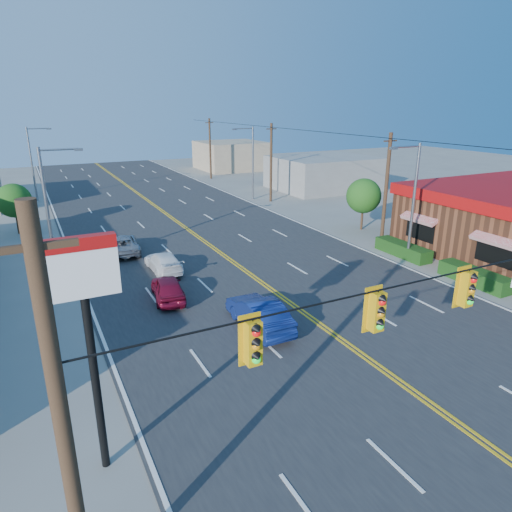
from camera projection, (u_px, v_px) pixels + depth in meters
name	position (u px, v px, depth m)	size (l,w,h in m)	color
ground	(468.00, 433.00, 15.19)	(160.00, 160.00, 0.00)	gray
road	(228.00, 258.00, 32.08)	(20.00, 120.00, 0.06)	#2D2D30
signal_span	(489.00, 299.00, 13.58)	(24.32, 0.34, 9.00)	#47301E
pizza_hut_sign	(86.00, 309.00, 12.20)	(1.90, 0.30, 6.85)	black
streetlight_se	(412.00, 197.00, 30.21)	(2.55, 0.25, 8.00)	gray
streetlight_ne	(251.00, 159.00, 50.49)	(2.55, 0.25, 8.00)	gray
streetlight_sw	(50.00, 205.00, 27.70)	(2.55, 0.25, 8.00)	gray
streetlight_nw	(33.00, 160.00, 49.67)	(2.55, 0.25, 8.00)	gray
utility_pole_near	(386.00, 190.00, 34.30)	(0.28, 0.28, 8.40)	#47301E
utility_pole_mid	(271.00, 163.00, 49.50)	(0.28, 0.28, 8.40)	#47301E
utility_pole_far	(210.00, 149.00, 64.71)	(0.28, 0.28, 8.40)	#47301E
tree_kfc_rear	(364.00, 196.00, 38.64)	(2.94, 2.94, 4.41)	#47301E
tree_west	(14.00, 201.00, 37.45)	(2.80, 2.80, 4.20)	#47301E
bld_east_mid	(323.00, 173.00, 57.79)	(12.00, 10.00, 4.00)	gray
bld_east_far	(231.00, 155.00, 75.03)	(10.00, 10.00, 4.40)	tan
car_magenta	(168.00, 289.00, 25.19)	(1.57, 3.90, 1.33)	maroon
car_blue	(259.00, 314.00, 21.94)	(1.61, 4.62, 1.52)	navy
car_white	(164.00, 263.00, 29.50)	(1.70, 4.18, 1.21)	white
car_silver	(122.00, 245.00, 33.04)	(2.18, 4.72, 1.31)	#99999D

